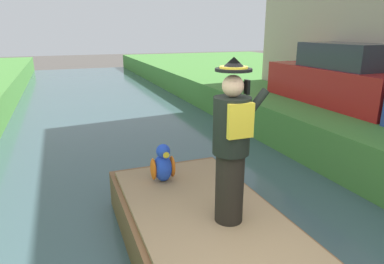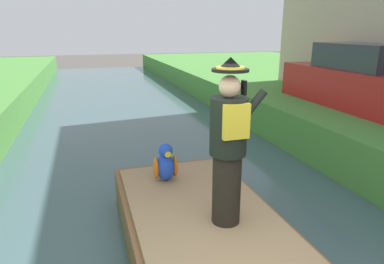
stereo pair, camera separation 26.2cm
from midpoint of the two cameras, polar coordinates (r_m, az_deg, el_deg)
name	(u,v)px [view 2 (the right image)]	position (r m, az deg, el deg)	size (l,w,h in m)	color
boat	(213,251)	(4.11, 5.41, -19.26)	(1.80, 4.20, 0.61)	brown
person_pirate	(228,145)	(3.67, 8.19, -2.17)	(0.61, 0.42, 1.85)	black
parrot_plush	(165,164)	(4.92, -2.96, -5.48)	(0.36, 0.35, 0.57)	blue
parked_car_red	(358,80)	(9.45, 26.84, 7.86)	(1.77, 4.03, 1.50)	red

